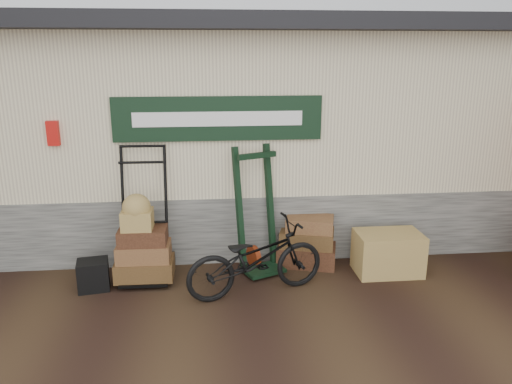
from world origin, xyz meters
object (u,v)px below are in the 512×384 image
(green_barrow, at_px, (257,210))
(bicycle, at_px, (256,255))
(porter_trolley, at_px, (144,213))
(wicker_hamper, at_px, (388,253))
(suitcase_stack, at_px, (307,240))
(black_trunk, at_px, (93,275))

(green_barrow, relative_size, bicycle, 0.97)
(bicycle, bearing_deg, green_barrow, -22.66)
(porter_trolley, xyz_separation_m, wicker_hamper, (3.06, -0.20, -0.58))
(porter_trolley, height_order, green_barrow, porter_trolley)
(green_barrow, xyz_separation_m, suitcase_stack, (0.68, 0.11, -0.47))
(black_trunk, xyz_separation_m, bicycle, (1.92, -0.31, 0.31))
(suitcase_stack, height_order, wicker_hamper, suitcase_stack)
(green_barrow, relative_size, suitcase_stack, 2.13)
(green_barrow, height_order, black_trunk, green_barrow)
(green_barrow, relative_size, black_trunk, 4.52)
(wicker_hamper, bearing_deg, green_barrow, 171.12)
(bicycle, bearing_deg, wicker_hamper, -92.41)
(porter_trolley, relative_size, bicycle, 1.01)
(suitcase_stack, bearing_deg, green_barrow, -170.75)
(porter_trolley, xyz_separation_m, suitcase_stack, (2.08, 0.17, -0.51))
(porter_trolley, distance_m, bicycle, 1.50)
(green_barrow, distance_m, wicker_hamper, 1.76)
(wicker_hamper, bearing_deg, suitcase_stack, 159.37)
(black_trunk, bearing_deg, wicker_hamper, 1.61)
(bicycle, bearing_deg, porter_trolley, 49.81)
(green_barrow, bearing_deg, wicker_hamper, -32.63)
(suitcase_stack, relative_size, bicycle, 0.46)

